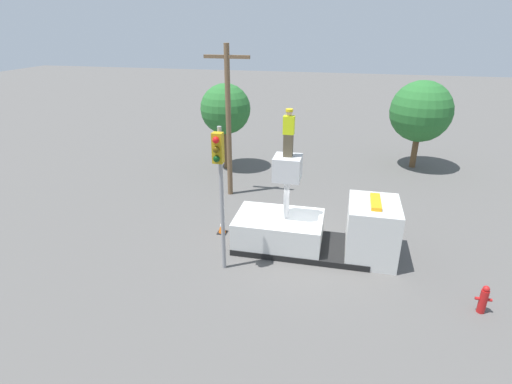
% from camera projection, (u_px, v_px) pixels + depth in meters
% --- Properties ---
extents(ground_plane, '(120.00, 120.00, 0.00)m').
position_uv_depth(ground_plane, '(301.00, 248.00, 16.05)').
color(ground_plane, '#565451').
extents(bucket_truck, '(6.23, 2.37, 3.81)m').
position_uv_depth(bucket_truck, '(318.00, 230.00, 15.57)').
color(bucket_truck, black).
rests_on(bucket_truck, ground).
extents(worker, '(0.40, 0.26, 1.75)m').
position_uv_depth(worker, '(289.00, 133.00, 14.33)').
color(worker, brown).
rests_on(worker, bucket_truck).
extents(traffic_light_pole, '(0.34, 0.57, 5.32)m').
position_uv_depth(traffic_light_pole, '(220.00, 174.00, 13.16)').
color(traffic_light_pole, gray).
rests_on(traffic_light_pole, ground).
extents(fire_hydrant, '(0.48, 0.24, 0.97)m').
position_uv_depth(fire_hydrant, '(483.00, 299.00, 12.33)').
color(fire_hydrant, red).
rests_on(fire_hydrant, ground).
extents(traffic_cone_rear, '(0.40, 0.40, 0.66)m').
position_uv_depth(traffic_cone_rear, '(222.00, 226.00, 17.06)').
color(traffic_cone_rear, black).
rests_on(traffic_cone_rear, ground).
extents(tree_left_bg, '(2.94, 2.94, 5.12)m').
position_uv_depth(tree_left_bg, '(226.00, 109.00, 23.38)').
color(tree_left_bg, brown).
rests_on(tree_left_bg, ground).
extents(tree_right_bg, '(3.60, 3.60, 5.28)m').
position_uv_depth(tree_right_bg, '(421.00, 112.00, 23.58)').
color(tree_right_bg, brown).
rests_on(tree_right_bg, ground).
extents(utility_pole, '(2.20, 0.26, 7.48)m').
position_uv_depth(utility_pole, '(228.00, 118.00, 19.48)').
color(utility_pole, brown).
rests_on(utility_pole, ground).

